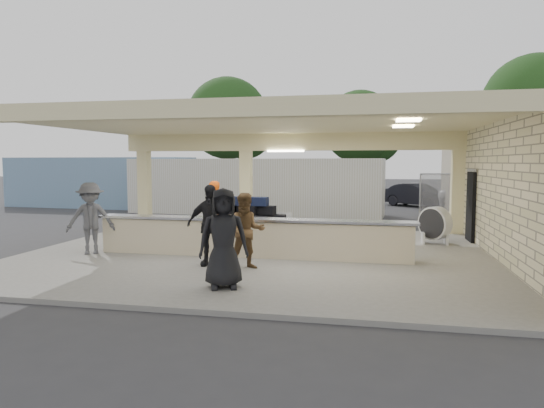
% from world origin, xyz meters
% --- Properties ---
extents(ground, '(120.00, 120.00, 0.00)m').
position_xyz_m(ground, '(0.00, 0.00, 0.00)').
color(ground, '#2C2C2F').
rests_on(ground, ground).
extents(pavilion, '(12.01, 10.00, 3.55)m').
position_xyz_m(pavilion, '(0.21, 0.66, 1.35)').
color(pavilion, slate).
rests_on(pavilion, ground).
extents(baggage_counter, '(8.20, 0.58, 0.98)m').
position_xyz_m(baggage_counter, '(0.00, -0.50, 0.59)').
color(baggage_counter, beige).
rests_on(baggage_counter, pavilion).
extents(luggage_cart, '(2.60, 1.89, 1.38)m').
position_xyz_m(luggage_cart, '(-0.64, 1.26, 0.84)').
color(luggage_cart, silver).
rests_on(luggage_cart, pavilion).
extents(drum_fan, '(0.93, 0.92, 1.09)m').
position_xyz_m(drum_fan, '(4.82, 2.47, 0.68)').
color(drum_fan, silver).
rests_on(drum_fan, pavilion).
extents(baggage_handler, '(0.62, 0.77, 1.86)m').
position_xyz_m(baggage_handler, '(-1.47, 0.87, 1.03)').
color(baggage_handler, '#D94A0B').
rests_on(baggage_handler, pavilion).
extents(passenger_a, '(0.91, 0.62, 1.71)m').
position_xyz_m(passenger_a, '(0.25, -1.91, 0.96)').
color(passenger_a, brown).
rests_on(passenger_a, pavilion).
extents(passenger_b, '(1.11, 0.42, 1.89)m').
position_xyz_m(passenger_b, '(-0.67, -1.73, 1.04)').
color(passenger_b, black).
rests_on(passenger_b, pavilion).
extents(passenger_c, '(1.26, 0.96, 1.87)m').
position_xyz_m(passenger_c, '(-4.19, -1.00, 1.03)').
color(passenger_c, '#4C4C51').
rests_on(passenger_c, pavilion).
extents(passenger_d, '(1.01, 0.67, 1.91)m').
position_xyz_m(passenger_d, '(0.24, -3.59, 1.06)').
color(passenger_d, black).
rests_on(passenger_d, pavilion).
extents(car_white_a, '(6.22, 4.72, 1.61)m').
position_xyz_m(car_white_a, '(9.20, 12.55, 0.80)').
color(car_white_a, silver).
rests_on(car_white_a, ground).
extents(car_dark, '(3.89, 3.49, 1.29)m').
position_xyz_m(car_dark, '(5.51, 15.69, 0.65)').
color(car_dark, black).
rests_on(car_dark, ground).
extents(container_white, '(12.37, 3.40, 2.65)m').
position_xyz_m(container_white, '(-2.57, 10.20, 1.32)').
color(container_white, silver).
rests_on(container_white, ground).
extents(container_blue, '(10.65, 3.15, 2.73)m').
position_xyz_m(container_blue, '(-11.79, 11.98, 1.37)').
color(container_blue, '#6883A7').
rests_on(container_blue, ground).
extents(tree_left, '(6.60, 6.30, 9.00)m').
position_xyz_m(tree_left, '(-7.68, 24.16, 5.59)').
color(tree_left, '#382619').
rests_on(tree_left, ground).
extents(tree_mid, '(6.00, 5.60, 8.00)m').
position_xyz_m(tree_mid, '(2.32, 26.16, 4.96)').
color(tree_mid, '#382619').
rests_on(tree_mid, ground).
extents(tree_right, '(7.20, 7.00, 10.00)m').
position_xyz_m(tree_right, '(14.32, 25.16, 6.21)').
color(tree_right, '#382619').
rests_on(tree_right, ground).
extents(adjacent_building, '(6.00, 8.00, 3.20)m').
position_xyz_m(adjacent_building, '(9.50, 10.00, 1.60)').
color(adjacent_building, '#B2A78D').
rests_on(adjacent_building, ground).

